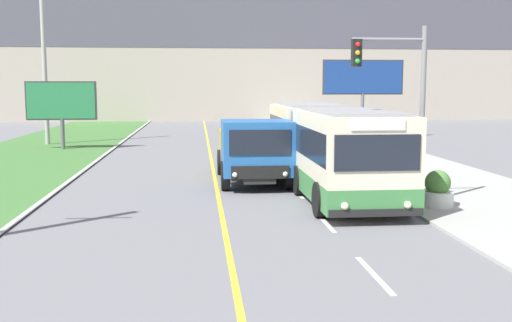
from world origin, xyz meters
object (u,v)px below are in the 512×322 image
planter_round_second (389,170)px  city_bus (326,146)px  billboard_small (61,102)px  traffic_light_mast (401,92)px  utility_pole_far (44,54)px  planter_round_third (362,158)px  planter_round_far (339,148)px  planter_round_near (437,191)px  dump_truck (254,152)px  billboard_large (363,79)px

planter_round_second → city_bus: bearing=178.5°
city_bus → billboard_small: billboard_small is taller
traffic_light_mast → planter_round_second: bearing=76.0°
utility_pole_far → planter_round_second: bearing=-46.8°
planter_round_second → planter_round_third: planter_round_second is taller
utility_pole_far → planter_round_far: 19.56m
planter_round_near → planter_round_far: 12.46m
traffic_light_mast → billboard_small: traffic_light_mast is taller
dump_truck → planter_round_third: (5.05, 3.27, -0.67)m
dump_truck → planter_round_far: 8.99m
planter_round_second → planter_round_far: size_ratio=1.06×
dump_truck → planter_round_third: 6.05m
city_bus → planter_round_third: bearing=58.3°
utility_pole_far → billboard_large: utility_pole_far is taller
planter_round_second → traffic_light_mast: bearing=-104.0°
city_bus → billboard_small: 18.95m
planter_round_near → planter_round_second: bearing=91.9°
planter_round_second → utility_pole_far: bearing=133.2°
city_bus → planter_round_near: bearing=-59.3°
dump_truck → planter_round_third: dump_truck is taller
billboard_small → planter_round_second: billboard_small is taller
planter_round_far → planter_round_second: bearing=-90.9°
utility_pole_far → traffic_light_mast: size_ratio=2.05×
planter_round_near → planter_round_third: (0.02, 8.30, 0.01)m
city_bus → planter_round_far: (2.49, 8.24, -0.92)m
billboard_small → utility_pole_far: bearing=117.3°
planter_round_second → billboard_large: bearing=77.3°
city_bus → billboard_small: bearing=131.1°
city_bus → planter_round_far: bearing=73.2°
utility_pole_far → planter_round_second: (16.40, -17.45, -5.03)m
billboard_large → planter_round_third: (-4.30, -15.56, -3.55)m
planter_round_third → billboard_small: bearing=145.8°
utility_pole_far → planter_round_second: size_ratio=9.43×
billboard_small → planter_round_far: bearing=-22.0°
city_bus → utility_pole_far: size_ratio=1.14×
traffic_light_mast → billboard_small: bearing=127.6°
planter_round_third → utility_pole_far: bearing=141.2°
city_bus → planter_round_third: (2.52, 4.09, -0.93)m
dump_truck → planter_round_near: 7.15m
dump_truck → utility_pole_far: (-11.51, 16.56, 4.39)m
utility_pole_far → planter_round_third: 21.83m
utility_pole_far → planter_round_near: utility_pole_far is taller
planter_round_third → planter_round_far: bearing=90.4°
billboard_large → planter_round_third: size_ratio=5.10×
billboard_small → planter_round_third: (14.94, -10.16, -2.16)m
dump_truck → billboard_small: (-9.89, 13.43, 1.49)m
utility_pole_far → planter_round_far: utility_pole_far is taller
city_bus → traffic_light_mast: (1.44, -3.76, 1.98)m
utility_pole_far → planter_round_third: bearing=-38.8°
utility_pole_far → billboard_small: utility_pole_far is taller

